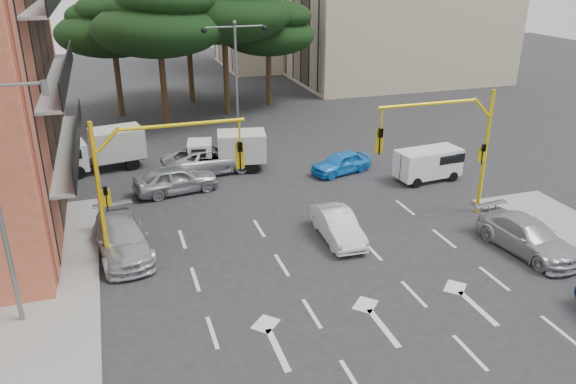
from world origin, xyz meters
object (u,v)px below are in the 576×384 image
at_px(car_silver_cross_b, 176,179).
at_px(box_truck_b, 228,152).
at_px(car_blue_compact, 341,163).
at_px(car_silver_parked, 528,236).
at_px(street_lamp_left, 3,194).
at_px(street_lamp_center, 236,62).
at_px(signal_mast_left, 146,171).
at_px(car_silver_cross_a, 210,159).
at_px(box_truck_a, 103,150).
at_px(car_silver_wagon, 122,239).
at_px(van_white, 428,164).
at_px(signal_mast_right, 454,139).
at_px(car_white_hatch, 338,226).

xyz_separation_m(car_silver_cross_b, box_truck_b, (3.33, 2.50, 0.37)).
relative_size(car_blue_compact, car_silver_parked, 0.76).
bearing_deg(box_truck_b, street_lamp_left, 153.15).
xyz_separation_m(car_blue_compact, box_truck_b, (-6.05, 2.50, 0.49)).
bearing_deg(car_blue_compact, street_lamp_center, -163.01).
bearing_deg(car_blue_compact, signal_mast_left, -72.93).
distance_m(car_silver_cross_a, box_truck_a, 6.23).
bearing_deg(signal_mast_left, car_silver_parked, -15.07).
bearing_deg(signal_mast_left, car_silver_wagon, 142.14).
height_order(car_blue_compact, car_silver_cross_a, car_silver_cross_a).
distance_m(car_silver_wagon, van_white, 16.89).
relative_size(signal_mast_left, car_blue_compact, 1.65).
bearing_deg(car_silver_wagon, van_white, 6.19).
xyz_separation_m(signal_mast_right, car_white_hatch, (-5.79, -0.55, -3.25)).
distance_m(car_white_hatch, car_blue_compact, 8.27).
xyz_separation_m(signal_mast_right, car_silver_cross_a, (-9.56, 9.51, -3.14)).
bearing_deg(car_silver_cross_b, car_silver_parked, -139.00).
height_order(car_blue_compact, van_white, van_white).
relative_size(car_white_hatch, car_silver_parked, 0.81).
bearing_deg(van_white, car_silver_wagon, -82.56).
height_order(car_white_hatch, box_truck_a, box_truck_a).
bearing_deg(van_white, street_lamp_left, -74.07).
relative_size(car_silver_cross_a, car_silver_parked, 1.13).
height_order(car_silver_wagon, car_silver_cross_a, car_silver_cross_a).
bearing_deg(car_silver_cross_a, car_white_hatch, -166.73).
relative_size(car_blue_compact, van_white, 1.02).
bearing_deg(street_lamp_center, car_silver_cross_a, -121.44).
relative_size(street_lamp_center, car_blue_compact, 2.13).
xyz_separation_m(street_lamp_left, car_silver_parked, (19.43, -1.03, -4.03)).
bearing_deg(signal_mast_right, car_white_hatch, -174.59).
distance_m(street_lamp_left, box_truck_b, 16.18).
relative_size(signal_mast_left, car_silver_cross_b, 1.37).
relative_size(street_lamp_center, car_silver_parked, 1.63).
bearing_deg(car_blue_compact, car_silver_parked, 3.84).
bearing_deg(car_white_hatch, car_silver_wagon, 172.54).
distance_m(street_lamp_center, car_white_hatch, 15.36).
bearing_deg(car_white_hatch, car_silver_cross_a, 112.38).
relative_size(car_white_hatch, car_silver_cross_a, 0.72).
bearing_deg(box_truck_a, street_lamp_center, -85.84).
xyz_separation_m(street_lamp_left, box_truck_b, (9.62, 12.50, -3.61)).
xyz_separation_m(car_white_hatch, box_truck_a, (-9.55, 12.33, 0.54)).
xyz_separation_m(street_lamp_left, car_silver_wagon, (3.29, 3.92, -4.00)).
distance_m(car_silver_wagon, car_silver_cross_a, 10.06).
bearing_deg(car_silver_parked, car_silver_cross_a, 122.16).
distance_m(signal_mast_left, car_silver_cross_b, 7.89).
relative_size(car_silver_cross_a, car_silver_cross_b, 1.23).
bearing_deg(box_truck_a, street_lamp_left, 158.97).
bearing_deg(box_truck_a, signal_mast_right, -137.99).
xyz_separation_m(street_lamp_center, car_silver_parked, (8.14, -18.03, -4.74)).
height_order(street_lamp_left, car_silver_wagon, street_lamp_left).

